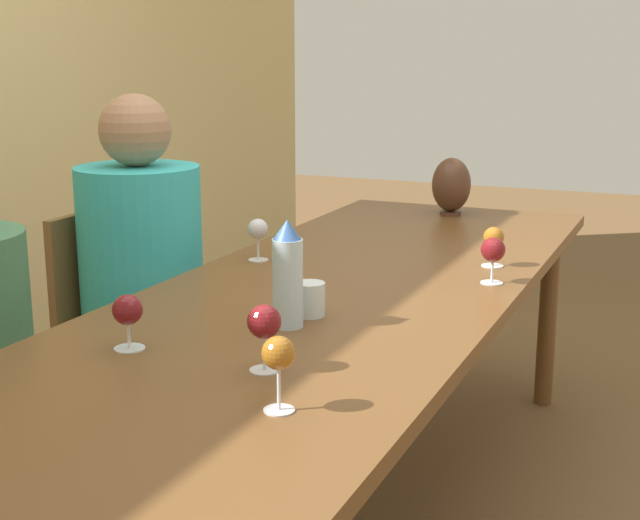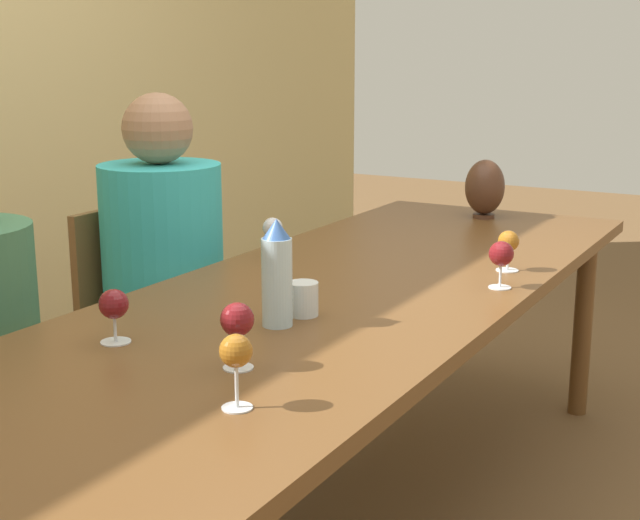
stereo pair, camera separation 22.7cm
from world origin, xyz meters
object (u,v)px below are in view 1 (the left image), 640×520
Objects in this scene: chair_far at (127,332)px; person_far at (146,280)px; vase at (451,185)px; wine_glass_2 at (494,239)px; water_bottle at (288,275)px; wine_glass_1 at (279,356)px; wine_glass_3 at (128,312)px; wine_glass_4 at (493,251)px; wine_glass_5 at (258,230)px; wine_glass_0 at (264,324)px; water_tumbler at (310,299)px.

person_far reaches higher than chair_far.
vase is 1.88× the size of wine_glass_2.
wine_glass_2 is (0.77, -0.30, -0.04)m from water_bottle.
wine_glass_1 is at bearing -133.24° from chair_far.
wine_glass_3 is 1.08m from chair_far.
wine_glass_4 and wine_glass_5 have the same top height.
vase is at bearing -18.50° from wine_glass_5.
vase is 0.18× the size of person_far.
person_far reaches higher than wine_glass_2.
wine_glass_1 is 1.23m from wine_glass_2.
vase is at bearing 4.06° from wine_glass_0.
water_tumbler is at bearing 145.42° from wine_glass_4.
wine_glass_2 is (1.22, -0.10, -0.02)m from wine_glass_1.
wine_glass_3 is (-0.38, 0.25, 0.04)m from water_tumbler.
wine_glass_4 is (-0.96, -0.38, -0.03)m from vase.
person_far is (0.53, 0.77, -0.22)m from water_bottle.
vase is at bearing 7.02° from wine_glass_1.
wine_glass_2 is 0.20m from wine_glass_4.
water_bottle reaches higher than wine_glass_1.
wine_glass_0 is 1.16× the size of wine_glass_2.
wine_glass_2 is 0.14× the size of chair_far.
wine_glass_2 is at bearing -77.32° from person_far.
vase is (1.44, 0.05, 0.08)m from water_tumbler.
water_tumbler is at bearing -177.82° from vase.
vase is 1.60× the size of wine_glass_1.
water_bottle is 2.09× the size of wine_glass_3.
wine_glass_2 is (0.67, -0.29, 0.04)m from water_tumbler.
wine_glass_2 reaches higher than chair_far.
chair_far is (0.81, 0.61, -0.37)m from wine_glass_3.
person_far is at bearing 144.28° from vase.
wine_glass_4 is at bearing -30.47° from water_bottle.
water_tumbler is 1.44m from vase.
water_tumbler is 0.60m from wine_glass_5.
wine_glass_4 reaches higher than wine_glass_3.
wine_glass_5 is 0.61m from chair_far.
wine_glass_2 is 0.70m from wine_glass_5.
wine_glass_5 is (-0.98, 0.33, -0.02)m from vase.
person_far is (0.81, 0.52, -0.18)m from wine_glass_3.
water_tumbler is 0.46m from wine_glass_3.
wine_glass_5 is (0.56, 0.37, -0.03)m from water_bottle.
vase reaches higher than wine_glass_2.
wine_glass_2 is at bearing -11.40° from wine_glass_0.
wine_glass_4 is at bearing -167.52° from wine_glass_2.
person_far reaches higher than water_bottle.
wine_glass_1 is 0.11× the size of person_far.
wine_glass_3 is at bearing -147.23° from person_far.
chair_far is (0.53, 0.85, -0.40)m from water_bottle.
person_far is at bearing 32.77° from wine_glass_3.
water_tumbler is at bearing -33.62° from wine_glass_3.
wine_glass_3 is 0.14× the size of chair_far.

